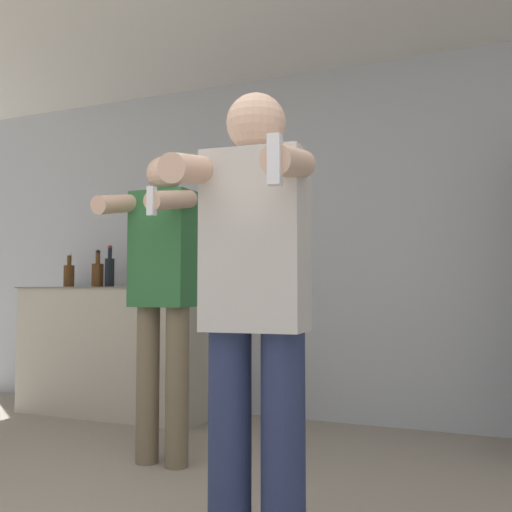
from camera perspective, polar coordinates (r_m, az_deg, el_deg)
The scene contains 9 objects.
wall_back at distance 4.10m, azimuth 11.05°, elevation 1.45°, with size 7.00×0.06×2.55m.
counter at distance 4.53m, azimuth -13.25°, elevation -9.08°, with size 1.53×0.66×0.96m.
bottle_green_wine at distance 4.25m, azimuth -9.15°, elevation -1.82°, with size 0.08×0.08×0.27m.
bottle_brown_liquor at distance 4.77m, azimuth -18.20°, elevation -1.74°, with size 0.08×0.08×0.28m.
bottle_amber_bourbon at distance 4.59m, azimuth -15.56°, elevation -1.69°, with size 0.09×0.09×0.29m.
bottle_red_label at distance 4.31m, azimuth -10.43°, elevation -1.86°, with size 0.08×0.08×0.23m.
bottle_short_whiskey at distance 4.53m, azimuth -14.43°, elevation -1.43°, with size 0.07×0.07×0.32m.
person_woman_foreground at distance 1.87m, azimuth -0.09°, elevation -5.02°, with size 0.43×0.44×1.58m.
person_man_side at distance 3.12m, azimuth -9.40°, elevation -2.46°, with size 0.42×0.48×1.66m.
Camera 1 is at (0.82, -1.06, 0.92)m, focal length 40.00 mm.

